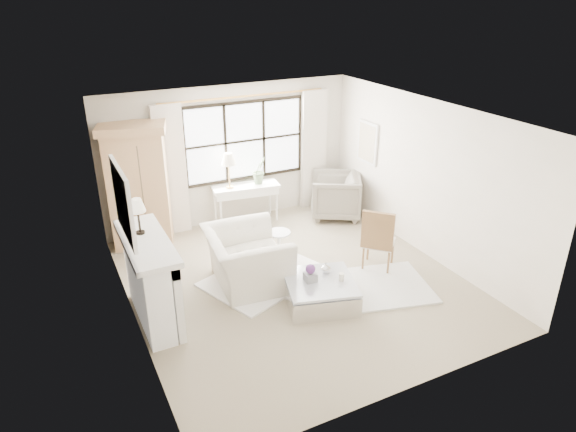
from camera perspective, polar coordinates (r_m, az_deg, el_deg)
name	(u,v)px	position (r m, az deg, el deg)	size (l,w,h in m)	color
floor	(295,281)	(8.33, 0.77, -7.25)	(5.50, 5.50, 0.00)	tan
ceiling	(296,115)	(7.30, 0.88, 11.14)	(5.50, 5.50, 0.00)	silver
wall_back	(230,155)	(10.09, -6.42, 6.76)	(5.00, 5.00, 0.00)	beige
wall_front	(414,294)	(5.69, 13.78, -8.38)	(5.00, 5.00, 0.00)	white
wall_left	(125,237)	(7.03, -17.62, -2.28)	(5.50, 5.50, 0.00)	beige
wall_right	(426,179)	(9.07, 15.04, 4.03)	(5.50, 5.50, 0.00)	white
window_pane	(245,141)	(10.10, -4.84, 8.33)	(2.40, 0.02, 1.50)	white
window_frame	(245,141)	(10.09, -4.82, 8.31)	(2.50, 0.04, 1.50)	black
curtain_rod	(244,96)	(9.85, -4.88, 13.12)	(0.04, 0.04, 3.30)	#C79045
curtain_left	(171,171)	(9.71, -12.83, 4.88)	(0.55, 0.10, 2.47)	silver
curtain_right	(314,150)	(10.76, 2.87, 7.35)	(0.55, 0.10, 2.47)	beige
fireplace	(149,280)	(7.38, -15.21, -6.84)	(0.58, 1.66, 1.26)	white
mirror_frame	(123,202)	(6.84, -17.88, 1.44)	(0.05, 1.15, 0.95)	silver
mirror_glass	(125,202)	(6.84, -17.63, 1.49)	(0.02, 1.00, 0.80)	#B3B9BF
art_frame	(368,143)	(10.25, 8.83, 8.07)	(0.04, 0.62, 0.82)	white
art_canvas	(367,143)	(10.24, 8.74, 8.05)	(0.01, 0.52, 0.72)	beige
mantel_lamp	(137,207)	(7.14, -16.42, 0.98)	(0.22, 0.22, 0.51)	black
armoire	(139,186)	(9.41, -16.27, 3.26)	(1.27, 0.99, 2.24)	tan
console_table	(246,204)	(10.19, -4.66, 1.32)	(1.35, 0.62, 0.80)	white
console_lamp	(229,160)	(9.77, -6.63, 6.20)	(0.28, 0.28, 0.69)	#AB7E3B
orchid_plant	(259,170)	(10.06, -3.23, 5.07)	(0.29, 0.23, 0.52)	#5C764E
side_table	(279,241)	(8.85, -1.00, -2.80)	(0.40, 0.40, 0.51)	white
rug_left	(265,277)	(8.42, -2.58, -6.78)	(1.87, 1.32, 0.03)	white
rug_right	(374,287)	(8.27, 9.58, -7.77)	(1.69, 1.27, 0.03)	silver
club_armchair	(247,259)	(8.09, -4.61, -4.76)	(1.36, 1.18, 0.88)	silver
wingback_chair	(336,196)	(10.50, 5.30, 2.27)	(0.95, 0.98, 0.89)	gray
french_chair	(378,251)	(8.70, 9.97, -3.87)	(0.68, 0.68, 1.08)	olive
coffee_table	(320,292)	(7.74, 3.56, -8.43)	(1.24, 1.24, 0.38)	silver
planter_box	(310,277)	(7.59, 2.50, -6.78)	(0.17, 0.17, 0.13)	gray
planter_flowers	(310,269)	(7.52, 2.51, -5.90)	(0.14, 0.14, 0.14)	#5F2E74
pillar_candle	(341,277)	(7.63, 5.94, -6.75)	(0.08, 0.08, 0.12)	silver
coffee_vase	(326,268)	(7.81, 4.20, -5.75)	(0.16, 0.16, 0.16)	silver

